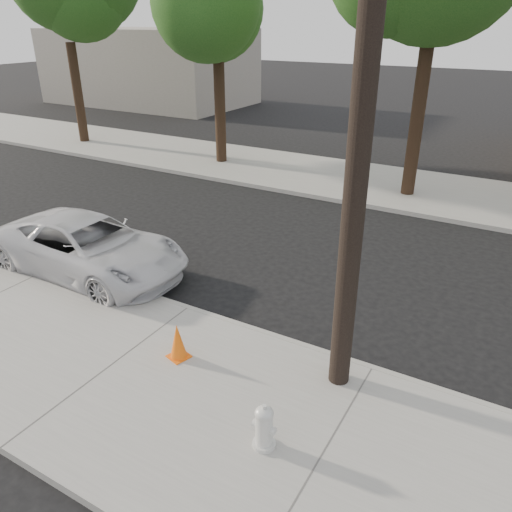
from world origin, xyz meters
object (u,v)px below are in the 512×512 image
(fire_hydrant, at_px, (264,428))
(traffic_cone, at_px, (178,342))
(utility_pole, at_px, (363,99))
(police_cruiser, at_px, (89,247))

(fire_hydrant, bearing_deg, traffic_cone, 157.39)
(utility_pole, distance_m, fire_hydrant, 4.64)
(utility_pole, bearing_deg, fire_hydrant, -101.47)
(utility_pole, relative_size, fire_hydrant, 13.07)
(police_cruiser, distance_m, fire_hydrant, 6.97)
(traffic_cone, bearing_deg, utility_pole, 17.63)
(police_cruiser, relative_size, traffic_cone, 7.40)
(police_cruiser, bearing_deg, utility_pole, -97.32)
(fire_hydrant, height_order, traffic_cone, fire_hydrant)
(police_cruiser, height_order, fire_hydrant, police_cruiser)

